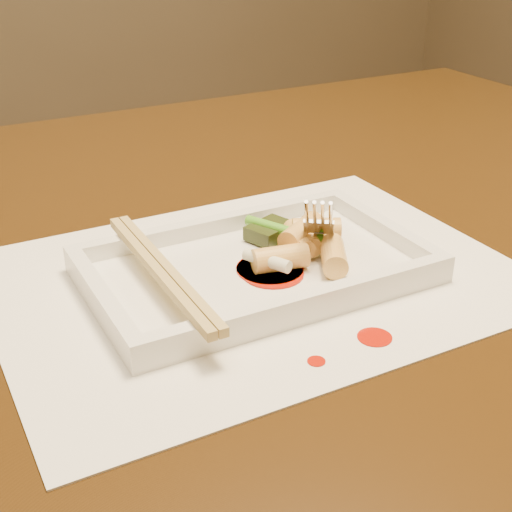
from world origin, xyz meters
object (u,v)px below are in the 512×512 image
placemat (256,277)px  plate_base (256,272)px  fork (323,157)px  table (175,353)px  chopstick_a (156,271)px

placemat → plate_base: plate_base is taller
fork → table: bearing=154.3°
placemat → fork: bearing=14.4°
table → fork: fork is taller
chopstick_a → plate_base: bearing=0.0°
plate_base → fork: bearing=14.4°
fork → placemat: bearing=-165.6°
plate_base → table: bearing=121.4°
chopstick_a → fork: size_ratio=1.40×
placemat → plate_base: 0.00m
placemat → fork: size_ratio=2.86×
table → fork: (0.11, -0.06, 0.18)m
fork → chopstick_a: bearing=-173.2°
chopstick_a → fork: fork is taller
table → placemat: bearing=-58.6°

